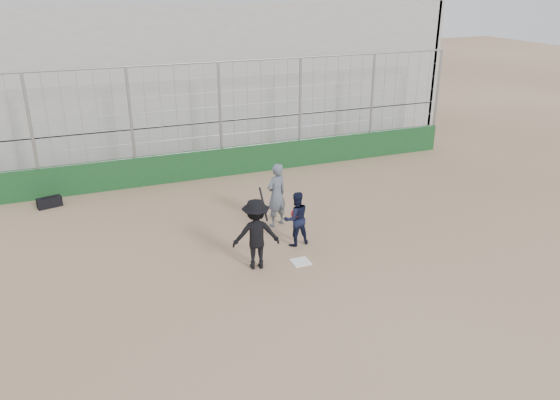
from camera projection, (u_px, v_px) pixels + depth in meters
name	position (u px, v px, depth m)	size (l,w,h in m)	color
ground	(301.00, 262.00, 13.58)	(90.00, 90.00, 0.00)	brown
home_plate	(301.00, 262.00, 13.58)	(0.44, 0.44, 0.02)	white
backstop	(222.00, 150.00, 19.25)	(18.10, 0.25, 4.04)	#123919
bleachers	(187.00, 73.00, 22.78)	(20.25, 6.70, 6.98)	gray
batter_at_plate	(256.00, 234.00, 13.05)	(1.25, 0.87, 1.92)	black
catcher_crouched	(296.00, 227.00, 14.29)	(0.78, 0.63, 1.03)	black
umpire	(276.00, 198.00, 15.33)	(0.67, 0.44, 1.67)	#4B535F
equipment_bag	(49.00, 202.00, 16.83)	(0.77, 0.47, 0.35)	black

